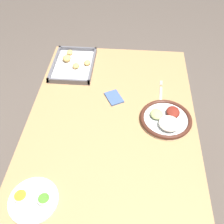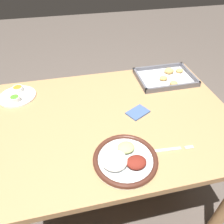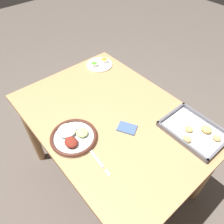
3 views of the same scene
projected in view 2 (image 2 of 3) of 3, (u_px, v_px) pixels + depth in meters
name	position (u px, v px, depth m)	size (l,w,h in m)	color
ground_plane	(112.00, 194.00, 1.48)	(8.00, 8.00, 0.00)	#564C44
dining_table	(112.00, 133.00, 1.09)	(1.14, 0.81, 0.71)	#AD7F51
dinner_plate	(125.00, 159.00, 0.82)	(0.25, 0.25, 0.05)	silver
fork	(165.00, 150.00, 0.87)	(0.21, 0.03, 0.00)	silver
saucer_plate	(17.00, 95.00, 1.13)	(0.19, 0.19, 0.04)	white
baking_tray	(166.00, 77.00, 1.27)	(0.32, 0.24, 0.04)	#595960
napkin	(138.00, 112.00, 1.04)	(0.12, 0.11, 0.01)	#3F598C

